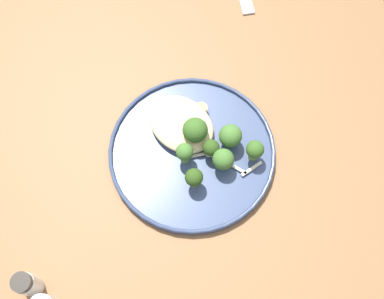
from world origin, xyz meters
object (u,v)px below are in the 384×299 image
(broccoli_floret_near_rim, at_px, (223,160))
(broccoli_floret_beside_noodles, at_px, (185,153))
(seared_scallop_tiny_bay, at_px, (203,133))
(broccoli_floret_split_head, at_px, (195,130))
(pepper_shaker, at_px, (28,284))
(seared_scallop_on_noodles, at_px, (197,119))
(broccoli_floret_front_edge, at_px, (255,150))
(broccoli_floret_tall_stalk, at_px, (211,148))
(seared_scallop_front_small, at_px, (186,107))
(seared_scallop_right_edge, at_px, (201,109))
(broccoli_floret_small_sprig, at_px, (230,136))
(seared_scallop_rear_pale, at_px, (176,116))
(broccoli_floret_rear_charred, at_px, (194,178))
(seared_scallop_left_edge, at_px, (182,128))
(dinner_plate, at_px, (192,152))

(broccoli_floret_near_rim, relative_size, broccoli_floret_beside_noodles, 1.00)
(seared_scallop_tiny_bay, height_order, broccoli_floret_split_head, broccoli_floret_split_head)
(seared_scallop_tiny_bay, xyz_separation_m, pepper_shaker, (0.01, 0.37, 0.01))
(seared_scallop_on_noodles, height_order, broccoli_floret_front_edge, broccoli_floret_front_edge)
(broccoli_floret_split_head, bearing_deg, broccoli_floret_tall_stalk, 178.26)
(broccoli_floret_near_rim, bearing_deg, broccoli_floret_beside_noodles, 34.46)
(seared_scallop_on_noodles, xyz_separation_m, seared_scallop_front_small, (0.03, -0.00, -0.00))
(seared_scallop_right_edge, height_order, broccoli_floret_small_sprig, broccoli_floret_small_sprig)
(seared_scallop_rear_pale, distance_m, broccoli_floret_rear_charred, 0.13)
(seared_scallop_left_edge, relative_size, broccoli_floret_tall_stalk, 0.76)
(broccoli_floret_tall_stalk, bearing_deg, seared_scallop_front_small, -18.85)
(seared_scallop_right_edge, relative_size, broccoli_floret_tall_stalk, 0.56)
(seared_scallop_on_noodles, height_order, broccoli_floret_tall_stalk, broccoli_floret_tall_stalk)
(broccoli_floret_beside_noodles, bearing_deg, dinner_plate, -85.69)
(broccoli_floret_rear_charred, relative_size, pepper_shaker, 0.73)
(seared_scallop_on_noodles, xyz_separation_m, pepper_shaker, (-0.02, 0.38, 0.01))
(broccoli_floret_small_sprig, relative_size, broccoli_floret_front_edge, 0.99)
(broccoli_floret_split_head, xyz_separation_m, pepper_shaker, (0.00, 0.36, -0.01))
(dinner_plate, bearing_deg, broccoli_floret_tall_stalk, -142.56)
(seared_scallop_rear_pale, height_order, seared_scallop_tiny_bay, seared_scallop_rear_pale)
(broccoli_floret_tall_stalk, height_order, broccoli_floret_near_rim, broccoli_floret_near_rim)
(dinner_plate, relative_size, broccoli_floret_near_rim, 5.88)
(dinner_plate, height_order, broccoli_floret_small_sprig, broccoli_floret_small_sprig)
(broccoli_floret_front_edge, bearing_deg, seared_scallop_rear_pale, 16.15)
(seared_scallop_on_noodles, height_order, pepper_shaker, pepper_shaker)
(broccoli_floret_tall_stalk, distance_m, pepper_shaker, 0.36)
(seared_scallop_front_small, xyz_separation_m, broccoli_floret_split_head, (-0.05, 0.03, 0.03))
(seared_scallop_rear_pale, distance_m, broccoli_floret_front_edge, 0.15)
(broccoli_floret_rear_charred, height_order, broccoli_floret_split_head, broccoli_floret_split_head)
(seared_scallop_tiny_bay, height_order, pepper_shaker, pepper_shaker)
(seared_scallop_front_small, bearing_deg, dinner_plate, 141.99)
(seared_scallop_front_small, distance_m, broccoli_floret_front_edge, 0.15)
(pepper_shaker, bearing_deg, dinner_plate, -92.70)
(broccoli_floret_split_head, bearing_deg, seared_scallop_tiny_bay, -111.85)
(seared_scallop_left_edge, xyz_separation_m, broccoli_floret_split_head, (-0.03, -0.00, 0.02))
(dinner_plate, height_order, seared_scallop_tiny_bay, seared_scallop_tiny_bay)
(seared_scallop_rear_pale, relative_size, pepper_shaker, 0.46)
(seared_scallop_on_noodles, relative_size, seared_scallop_front_small, 1.28)
(seared_scallop_right_edge, height_order, seared_scallop_on_noodles, same)
(seared_scallop_right_edge, relative_size, broccoli_floret_near_rim, 0.49)
(seared_scallop_on_noodles, bearing_deg, seared_scallop_front_small, -7.87)
(broccoli_floret_near_rim, bearing_deg, broccoli_floret_small_sprig, -62.27)
(pepper_shaker, bearing_deg, broccoli_floret_beside_noodles, -93.11)
(broccoli_floret_front_edge, bearing_deg, pepper_shaker, 76.43)
(seared_scallop_on_noodles, distance_m, broccoli_floret_near_rim, 0.10)
(broccoli_floret_front_edge, bearing_deg, seared_scallop_right_edge, 0.60)
(broccoli_floret_rear_charred, relative_size, broccoli_floret_front_edge, 0.95)
(broccoli_floret_near_rim, height_order, broccoli_floret_beside_noodles, same)
(broccoli_floret_near_rim, height_order, pepper_shaker, pepper_shaker)
(seared_scallop_on_noodles, distance_m, broccoli_floret_split_head, 0.04)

